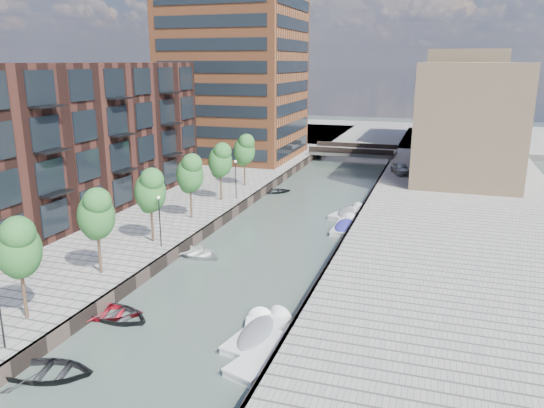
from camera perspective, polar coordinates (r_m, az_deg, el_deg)
The scene contains 30 objects.
water at distance 54.68m, azimuth 3.17°, elevation -0.98°, with size 300.00×300.00×0.00m, color #38473F.
quay_left at distance 72.28m, azimuth -25.62°, elevation 1.92°, with size 60.00×140.00×1.00m, color gray.
quay_right at distance 52.98m, azimuth 20.16°, elevation -1.88°, with size 20.00×140.00×1.00m, color gray.
quay_wall_left at distance 56.33m, azimuth -2.83°, elevation 0.03°, with size 0.25×140.00×1.00m, color #332823.
quay_wall_right at distance 53.39m, azimuth 9.52°, elevation -1.01°, with size 0.25×140.00×1.00m, color #332823.
far_closure at distance 112.59m, azimuth 11.08°, elevation 7.35°, with size 80.00×40.00×1.00m, color gray.
apartment_block at distance 53.14m, azimuth -21.17°, elevation 6.38°, with size 8.00×38.00×14.00m, color black.
tower at distance 81.66m, azimuth -3.99°, elevation 15.67°, with size 18.00×18.00×30.00m, color brown.
tan_block_near at distance 73.25m, azimuth 20.20°, elevation 8.60°, with size 12.00×25.00×14.00m, color tan.
tan_block_far at distance 99.08m, azimuth 19.81°, elevation 10.68°, with size 12.00×20.00×16.00m, color tan.
bridge at distance 85.02m, azimuth 8.74°, elevation 5.62°, with size 13.00×6.00×1.30m.
tree_1 at distance 32.34m, azimuth -25.66°, elevation -4.11°, with size 2.50×2.50×5.95m.
tree_2 at distance 37.43m, azimuth -18.41°, elevation -0.89°, with size 2.50×2.50×5.95m.
tree_3 at distance 43.06m, azimuth -12.98°, elevation 1.53°, with size 2.50×2.50×5.95m.
tree_4 at distance 49.04m, azimuth -8.83°, elevation 3.37°, with size 2.50×2.50×5.95m.
tree_5 at distance 55.26m, azimuth -5.59°, elevation 4.79°, with size 2.50×2.50×5.95m.
tree_6 at distance 61.65m, azimuth -3.01°, elevation 5.91°, with size 2.50×2.50×5.95m.
lamp_1 at distance 42.03m, azimuth -12.00°, elevation -1.27°, with size 0.24×0.24×4.12m.
lamp_2 at distance 56.02m, azimuth -3.92°, elevation 3.10°, with size 0.24×0.24×4.12m.
sloop_0 at distance 34.32m, azimuth -16.34°, elevation -11.70°, with size 3.33×4.66×0.97m, color #232426.
sloop_1 at distance 29.83m, azimuth -22.91°, elevation -16.67°, with size 3.32×4.65×0.96m, color black.
sloop_2 at distance 34.71m, azimuth -17.14°, elevation -11.45°, with size 3.08×4.31×0.89m, color maroon.
sloop_3 at distance 43.23m, azimuth -8.11°, elevation -5.53°, with size 3.27×4.58×0.95m, color silver.
sloop_4 at distance 63.19m, azimuth 0.20°, elevation 1.25°, with size 2.92×4.08×0.85m, color black.
motorboat_0 at distance 30.97m, azimuth -1.49°, elevation -13.73°, with size 2.76×4.84×1.53m.
motorboat_1 at distance 30.98m, azimuth -1.26°, elevation -13.67°, with size 2.79×5.37×1.71m.
motorboat_2 at distance 29.25m, azimuth 0.23°, elevation -15.79°, with size 3.40×5.63×1.78m.
motorboat_3 at distance 50.02m, azimuth 7.86°, elevation -2.40°, with size 1.84×5.09×1.69m.
motorboat_4 at distance 54.42m, azimuth 8.20°, elevation -0.98°, with size 3.20×5.18×1.63m.
car at distance 70.93m, azimuth 13.66°, elevation 3.79°, with size 1.74×4.32×1.47m, color #9B9D9F.
Camera 1 is at (13.24, -10.85, 15.11)m, focal length 35.00 mm.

